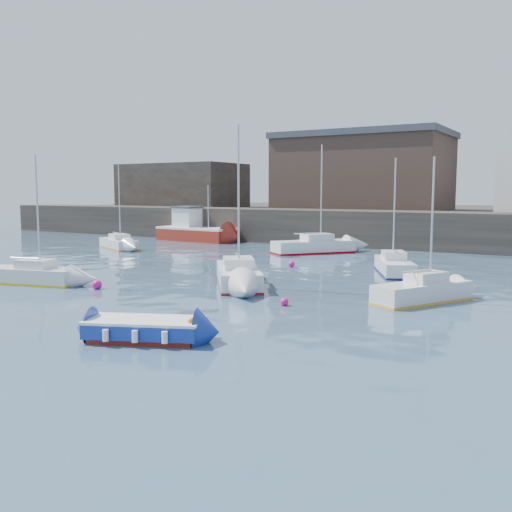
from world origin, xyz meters
The scene contains 16 objects.
water centered at (0.00, 0.00, 0.00)m, with size 220.00×220.00×0.00m, color #2D4760.
quay_wall centered at (0.00, 35.00, 1.50)m, with size 90.00×5.00×3.00m, color #28231E.
land_strip centered at (0.00, 53.00, 1.40)m, with size 90.00×32.00×2.80m, color #28231E.
warehouse centered at (-6.00, 43.00, 6.62)m, with size 16.40×10.40×7.60m.
bldg_west centered at (-28.00, 42.00, 5.30)m, with size 14.00×8.00×5.00m.
blue_dinghy centered at (2.23, 1.43, 0.38)m, with size 3.94×2.85×0.69m.
fishing_boat centered at (-18.37, 31.52, 1.01)m, with size 8.09×3.63×5.20m.
sailboat_a centered at (-10.10, 6.93, 0.45)m, with size 5.16×2.70×6.41m.
sailboat_b centered at (-0.98, 11.90, 0.51)m, with size 5.15×6.02×7.79m.
sailboat_c centered at (8.07, 12.15, 0.46)m, with size 3.50×4.75×6.07m.
sailboat_e centered at (-19.15, 22.28, 0.44)m, with size 5.38×3.91×6.70m.
sailboat_f centered at (4.52, 19.70, 0.46)m, with size 3.64×5.21×6.52m.
sailboat_h centered at (-4.03, 27.35, 0.53)m, with size 5.47×6.19×8.10m.
buoy_near centered at (-6.13, 7.45, 0.00)m, with size 0.46×0.46×0.46m, color #DD0E80.
buoy_mid centered at (3.43, 8.50, 0.00)m, with size 0.34×0.34×0.34m, color #DD0E80.
buoy_far centered at (-1.81, 19.36, 0.00)m, with size 0.38×0.38×0.38m, color #DD0E80.
Camera 1 is at (14.11, -11.75, 4.64)m, focal length 40.00 mm.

